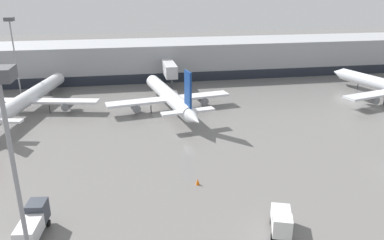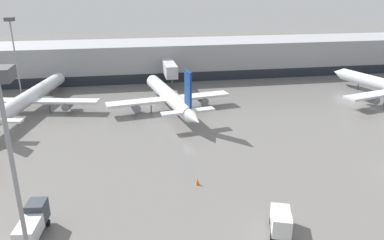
{
  "view_description": "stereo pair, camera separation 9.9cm",
  "coord_description": "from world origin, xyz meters",
  "px_view_note": "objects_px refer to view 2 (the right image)",
  "views": [
    {
      "loc": [
        -35.02,
        -36.82,
        22.97
      ],
      "look_at": [
        -25.04,
        17.53,
        3.0
      ],
      "focal_mm": 35.0,
      "sensor_mm": 36.0,
      "label": 1
    },
    {
      "loc": [
        -34.92,
        -36.84,
        22.97
      ],
      "look_at": [
        -25.04,
        17.53,
        3.0
      ],
      "focal_mm": 35.0,
      "sensor_mm": 36.0,
      "label": 2
    }
  ],
  "objects_px": {
    "service_truck_0": "(281,221)",
    "traffic_cone_1": "(197,182)",
    "parked_jet_0": "(28,98)",
    "apron_light_mast_4": "(6,131)",
    "parked_jet_2": "(170,97)",
    "apron_light_mast_3": "(12,34)",
    "service_truck_1": "(33,222)"
  },
  "relations": [
    {
      "from": "apron_light_mast_3",
      "to": "apron_light_mast_4",
      "type": "relative_size",
      "value": 0.9
    },
    {
      "from": "service_truck_0",
      "to": "apron_light_mast_3",
      "type": "relative_size",
      "value": 0.28
    },
    {
      "from": "parked_jet_2",
      "to": "apron_light_mast_4",
      "type": "bearing_deg",
      "value": 151.55
    },
    {
      "from": "service_truck_0",
      "to": "parked_jet_0",
      "type": "bearing_deg",
      "value": -123.58
    },
    {
      "from": "parked_jet_0",
      "to": "apron_light_mast_4",
      "type": "xyz_separation_m",
      "value": [
        11.22,
        -49.99,
        11.97
      ]
    },
    {
      "from": "apron_light_mast_3",
      "to": "apron_light_mast_4",
      "type": "height_order",
      "value": "apron_light_mast_4"
    },
    {
      "from": "parked_jet_0",
      "to": "service_truck_0",
      "type": "distance_m",
      "value": 54.86
    },
    {
      "from": "parked_jet_0",
      "to": "traffic_cone_1",
      "type": "height_order",
      "value": "parked_jet_0"
    },
    {
      "from": "parked_jet_2",
      "to": "service_truck_1",
      "type": "bearing_deg",
      "value": 144.07
    },
    {
      "from": "parked_jet_0",
      "to": "service_truck_0",
      "type": "bearing_deg",
      "value": -131.48
    },
    {
      "from": "parked_jet_2",
      "to": "traffic_cone_1",
      "type": "relative_size",
      "value": 39.84
    },
    {
      "from": "service_truck_1",
      "to": "traffic_cone_1",
      "type": "xyz_separation_m",
      "value": [
        17.49,
        6.87,
        -1.17
      ]
    },
    {
      "from": "apron_light_mast_4",
      "to": "apron_light_mast_3",
      "type": "bearing_deg",
      "value": 104.03
    },
    {
      "from": "apron_light_mast_4",
      "to": "service_truck_0",
      "type": "bearing_deg",
      "value": 15.38
    },
    {
      "from": "traffic_cone_1",
      "to": "apron_light_mast_3",
      "type": "xyz_separation_m",
      "value": [
        -30.86,
        45.95,
        12.95
      ]
    },
    {
      "from": "service_truck_1",
      "to": "traffic_cone_1",
      "type": "bearing_deg",
      "value": -61.7
    },
    {
      "from": "parked_jet_2",
      "to": "service_truck_1",
      "type": "relative_size",
      "value": 5.82
    },
    {
      "from": "service_truck_0",
      "to": "traffic_cone_1",
      "type": "bearing_deg",
      "value": -130.44
    },
    {
      "from": "parked_jet_2",
      "to": "apron_light_mast_3",
      "type": "distance_m",
      "value": 36.83
    },
    {
      "from": "parked_jet_0",
      "to": "traffic_cone_1",
      "type": "xyz_separation_m",
      "value": [
        26.43,
        -33.31,
        -2.23
      ]
    },
    {
      "from": "service_truck_1",
      "to": "apron_light_mast_4",
      "type": "bearing_deg",
      "value": -160.1
    },
    {
      "from": "parked_jet_0",
      "to": "traffic_cone_1",
      "type": "distance_m",
      "value": 42.58
    },
    {
      "from": "apron_light_mast_4",
      "to": "parked_jet_0",
      "type": "bearing_deg",
      "value": 102.65
    },
    {
      "from": "parked_jet_2",
      "to": "traffic_cone_1",
      "type": "xyz_separation_m",
      "value": [
        -0.34,
        -29.56,
        -2.25
      ]
    },
    {
      "from": "service_truck_0",
      "to": "service_truck_1",
      "type": "relative_size",
      "value": 0.85
    },
    {
      "from": "parked_jet_2",
      "to": "service_truck_1",
      "type": "distance_m",
      "value": 40.57
    },
    {
      "from": "traffic_cone_1",
      "to": "apron_light_mast_3",
      "type": "distance_m",
      "value": 56.84
    },
    {
      "from": "parked_jet_0",
      "to": "parked_jet_2",
      "type": "height_order",
      "value": "parked_jet_2"
    },
    {
      "from": "parked_jet_0",
      "to": "service_truck_1",
      "type": "bearing_deg",
      "value": -155.36
    },
    {
      "from": "service_truck_1",
      "to": "traffic_cone_1",
      "type": "distance_m",
      "value": 18.82
    },
    {
      "from": "service_truck_0",
      "to": "service_truck_1",
      "type": "xyz_separation_m",
      "value": [
        -23.62,
        3.95,
        0.12
      ]
    },
    {
      "from": "parked_jet_0",
      "to": "traffic_cone_1",
      "type": "bearing_deg",
      "value": -129.47
    }
  ]
}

